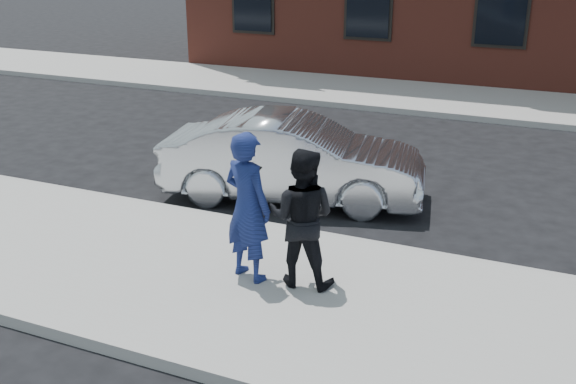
% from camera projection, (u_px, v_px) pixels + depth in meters
% --- Properties ---
extents(ground, '(100.00, 100.00, 0.00)m').
position_uv_depth(ground, '(333.00, 302.00, 8.09)').
color(ground, black).
rests_on(ground, ground).
extents(near_sidewalk, '(50.00, 3.50, 0.15)m').
position_uv_depth(near_sidewalk, '(326.00, 306.00, 7.85)').
color(near_sidewalk, '#999791').
rests_on(near_sidewalk, ground).
extents(near_curb, '(50.00, 0.10, 0.15)m').
position_uv_depth(near_curb, '(371.00, 246.00, 9.39)').
color(near_curb, '#999691').
rests_on(near_curb, ground).
extents(far_sidewalk, '(50.00, 3.50, 0.15)m').
position_uv_depth(far_sidewalk, '(480.00, 102.00, 17.70)').
color(far_sidewalk, '#999791').
rests_on(far_sidewalk, ground).
extents(far_curb, '(50.00, 0.10, 0.15)m').
position_uv_depth(far_curb, '(469.00, 118.00, 16.16)').
color(far_curb, '#999691').
rests_on(far_curb, ground).
extents(silver_sedan, '(4.51, 2.33, 1.42)m').
position_uv_depth(silver_sedan, '(293.00, 159.00, 11.05)').
color(silver_sedan, '#B7BABF').
rests_on(silver_sedan, ground).
extents(man_hoodie, '(0.78, 0.63, 1.87)m').
position_uv_depth(man_hoodie, '(248.00, 207.00, 8.07)').
color(man_hoodie, navy).
rests_on(man_hoodie, near_sidewalk).
extents(man_peacoat, '(0.90, 0.74, 1.71)m').
position_uv_depth(man_peacoat, '(302.00, 218.00, 7.95)').
color(man_peacoat, black).
rests_on(man_peacoat, near_sidewalk).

